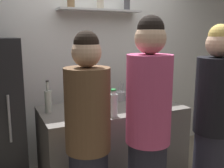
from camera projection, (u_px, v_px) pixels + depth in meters
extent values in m
cube|color=white|center=(92.00, 62.00, 3.39)|extent=(4.80, 0.10, 2.60)
cube|color=silver|center=(100.00, 10.00, 3.15)|extent=(1.05, 0.22, 0.02)
cylinder|color=olive|center=(71.00, 3.00, 2.99)|extent=(0.09, 0.09, 0.11)
cylinder|color=beige|center=(100.00, 4.00, 3.14)|extent=(0.08, 0.08, 0.12)
cylinder|color=#4C4C51|center=(127.00, 5.00, 3.29)|extent=(0.08, 0.08, 0.14)
cylinder|color=#99999E|center=(9.00, 119.00, 2.37)|extent=(0.02, 0.02, 0.45)
cube|color=#66605B|center=(112.00, 146.00, 2.83)|extent=(1.49, 0.76, 0.89)
cube|color=gray|center=(146.00, 106.00, 2.68)|extent=(0.34, 0.24, 0.05)
cylinder|color=#B2B2B7|center=(121.00, 96.00, 3.03)|extent=(0.11, 0.11, 0.10)
cylinder|color=silver|center=(120.00, 90.00, 2.98)|extent=(0.03, 0.03, 0.18)
cylinder|color=silver|center=(123.00, 90.00, 3.03)|extent=(0.01, 0.03, 0.17)
cylinder|color=silver|center=(119.00, 89.00, 3.04)|extent=(0.04, 0.01, 0.19)
cylinder|color=silver|center=(120.00, 90.00, 3.00)|extent=(0.01, 0.01, 0.19)
cylinder|color=silver|center=(123.00, 91.00, 2.99)|extent=(0.04, 0.02, 0.17)
cylinder|color=silver|center=(120.00, 91.00, 3.02)|extent=(0.02, 0.02, 0.17)
cylinder|color=silver|center=(122.00, 90.00, 3.03)|extent=(0.01, 0.04, 0.17)
cylinder|color=#472814|center=(153.00, 92.00, 3.00)|extent=(0.08, 0.08, 0.21)
cylinder|color=#472814|center=(154.00, 80.00, 2.97)|extent=(0.03, 0.03, 0.08)
cylinder|color=maroon|center=(154.00, 75.00, 2.96)|extent=(0.04, 0.04, 0.02)
cylinder|color=#B2BFB2|center=(48.00, 102.00, 2.53)|extent=(0.07, 0.07, 0.22)
cylinder|color=#B2BFB2|center=(47.00, 86.00, 2.50)|extent=(0.03, 0.03, 0.09)
cylinder|color=#333333|center=(47.00, 81.00, 2.49)|extent=(0.03, 0.03, 0.02)
cylinder|color=silver|center=(113.00, 105.00, 2.41)|extent=(0.08, 0.08, 0.21)
cylinder|color=silver|center=(113.00, 92.00, 2.39)|extent=(0.04, 0.04, 0.03)
cylinder|color=#268C3F|center=(113.00, 90.00, 2.38)|extent=(0.05, 0.05, 0.02)
cylinder|color=brown|center=(88.00, 110.00, 1.90)|extent=(0.34, 0.34, 0.63)
sphere|color=#D8AD8C|center=(87.00, 52.00, 1.82)|extent=(0.21, 0.21, 0.21)
sphere|color=black|center=(86.00, 43.00, 1.81)|extent=(0.18, 0.18, 0.18)
cylinder|color=black|center=(215.00, 96.00, 2.19)|extent=(0.34, 0.34, 0.65)
sphere|color=#D8AD8C|center=(219.00, 44.00, 2.10)|extent=(0.22, 0.22, 0.22)
sphere|color=#D8B759|center=(220.00, 36.00, 2.09)|extent=(0.19, 0.19, 0.19)
cylinder|color=#D14C7F|center=(149.00, 99.00, 1.92)|extent=(0.34, 0.34, 0.67)
sphere|color=#D8AD8C|center=(150.00, 38.00, 1.84)|extent=(0.23, 0.23, 0.23)
sphere|color=black|center=(151.00, 29.00, 1.82)|extent=(0.19, 0.19, 0.19)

